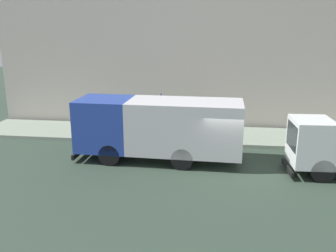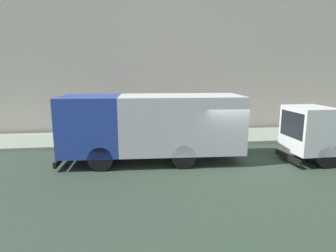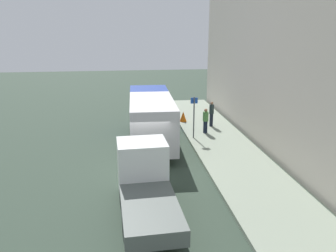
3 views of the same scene
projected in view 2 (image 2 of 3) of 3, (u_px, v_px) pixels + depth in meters
ground at (231, 163)px, 12.71m from camera, size 80.00×80.00×0.00m
sidewalk at (204, 136)px, 17.42m from camera, size 3.68×30.00×0.18m
building_facade at (198, 59)px, 18.80m from camera, size 0.50×30.00×9.57m
large_utility_truck at (152, 124)px, 12.62m from camera, size 2.69×8.06×2.98m
small_flatbed_truck at (328, 136)px, 12.76m from camera, size 2.20×5.37×2.51m
pedestrian_walking at (127, 124)px, 16.20m from camera, size 0.41×0.41×1.64m
pedestrian_standing at (102, 121)px, 16.78m from camera, size 0.42×0.42×1.75m
traffic_cone_orange at (70, 138)px, 15.02m from camera, size 0.52×0.52×0.75m
street_sign_post at (144, 115)px, 15.22m from camera, size 0.44×0.08×2.64m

